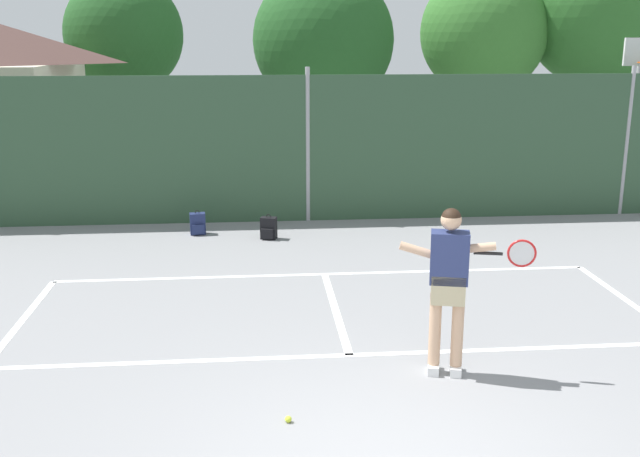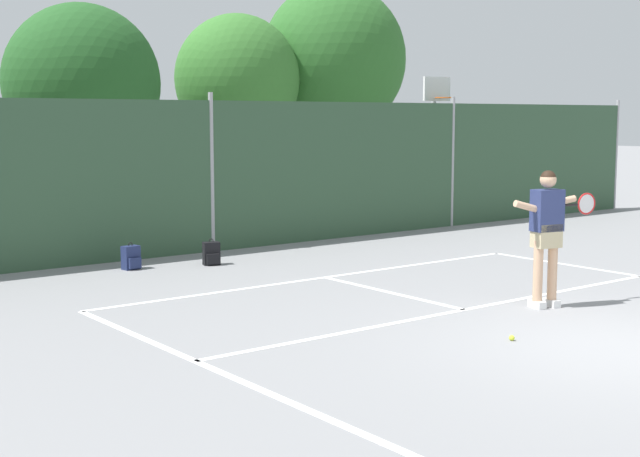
# 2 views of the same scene
# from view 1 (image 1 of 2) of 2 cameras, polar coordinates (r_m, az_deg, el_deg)

# --- Properties ---
(court_markings) EXTENTS (8.30, 11.10, 0.01)m
(court_markings) POSITION_cam_1_polar(r_m,az_deg,el_deg) (7.09, 4.23, -15.77)
(court_markings) COLOR white
(court_markings) RESTS_ON ground
(chainlink_fence) EXTENTS (26.09, 0.09, 3.02)m
(chainlink_fence) POSITION_cam_1_polar(r_m,az_deg,el_deg) (14.58, -0.95, 6.13)
(chainlink_fence) COLOR #2D4C33
(chainlink_fence) RESTS_ON ground
(basketball_hoop) EXTENTS (0.90, 0.67, 3.55)m
(basketball_hoop) POSITION_cam_1_polar(r_m,az_deg,el_deg) (18.10, 23.30, 9.40)
(basketball_hoop) COLOR #9E9EA3
(basketball_hoop) RESTS_ON ground
(treeline_backdrop) EXTENTS (25.88, 4.43, 6.91)m
(treeline_backdrop) POSITION_cam_1_polar(r_m,az_deg,el_deg) (23.12, 0.93, 15.35)
(treeline_backdrop) COLOR brown
(treeline_backdrop) RESTS_ON ground
(tennis_player) EXTENTS (1.43, 0.34, 1.85)m
(tennis_player) POSITION_cam_1_polar(r_m,az_deg,el_deg) (7.98, 9.96, -3.66)
(tennis_player) COLOR silver
(tennis_player) RESTS_ON ground
(tennis_ball) EXTENTS (0.07, 0.07, 0.07)m
(tennis_ball) POSITION_cam_1_polar(r_m,az_deg,el_deg) (7.31, -2.46, -14.46)
(tennis_ball) COLOR #CCE033
(tennis_ball) RESTS_ON ground
(backpack_navy) EXTENTS (0.30, 0.27, 0.46)m
(backpack_navy) POSITION_cam_1_polar(r_m,az_deg,el_deg) (13.94, -9.39, 0.33)
(backpack_navy) COLOR navy
(backpack_navy) RESTS_ON ground
(backpack_black) EXTENTS (0.32, 0.30, 0.46)m
(backpack_black) POSITION_cam_1_polar(r_m,az_deg,el_deg) (13.48, -3.98, -0.00)
(backpack_black) COLOR black
(backpack_black) RESTS_ON ground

